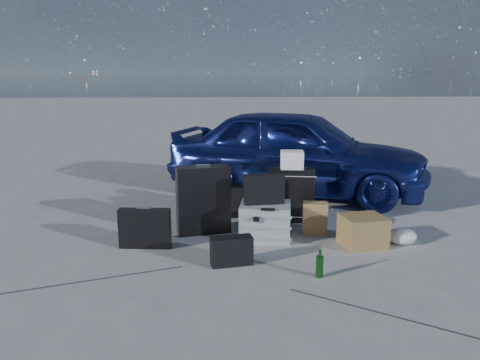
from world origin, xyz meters
name	(u,v)px	position (x,y,z in m)	size (l,w,h in m)	color
ground	(253,255)	(0.00, 0.00, 0.00)	(60.00, 60.00, 0.00)	#ABACA7
car	(297,151)	(0.83, 2.35, 0.62)	(1.46, 3.62, 1.23)	#263495
pelican_case	(265,221)	(0.17, 0.48, 0.19)	(0.52, 0.42, 0.38)	#9EA1A3
laptop_bag	(264,189)	(0.15, 0.48, 0.53)	(0.41, 0.10, 0.31)	black
briefcase	(145,228)	(-1.06, 0.28, 0.20)	(0.51, 0.11, 0.40)	black
suitcase_left	(203,200)	(-0.48, 0.70, 0.37)	(0.57, 0.20, 0.74)	black
suitcase_right	(291,195)	(0.54, 1.05, 0.32)	(0.53, 0.19, 0.64)	black
white_carton	(292,160)	(0.53, 1.04, 0.74)	(0.25, 0.20, 0.20)	white
duffel_bag	(212,201)	(-0.39, 1.33, 0.18)	(0.73, 0.31, 0.37)	black
flat_box_white	(212,184)	(-0.39, 1.33, 0.40)	(0.39, 0.29, 0.07)	white
flat_box_black	(211,179)	(-0.40, 1.31, 0.46)	(0.27, 0.20, 0.06)	black
kraft_bag	(315,218)	(0.72, 0.59, 0.18)	(0.26, 0.16, 0.35)	#91633F
cardboard_box	(363,231)	(1.13, 0.20, 0.15)	(0.41, 0.36, 0.31)	olive
plastic_bag	(402,236)	(1.55, 0.23, 0.08)	(0.29, 0.25, 0.16)	silver
messenger_bag	(232,251)	(-0.21, -0.20, 0.13)	(0.38, 0.14, 0.27)	black
green_bottle	(320,263)	(0.53, -0.51, 0.13)	(0.07, 0.07, 0.26)	black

